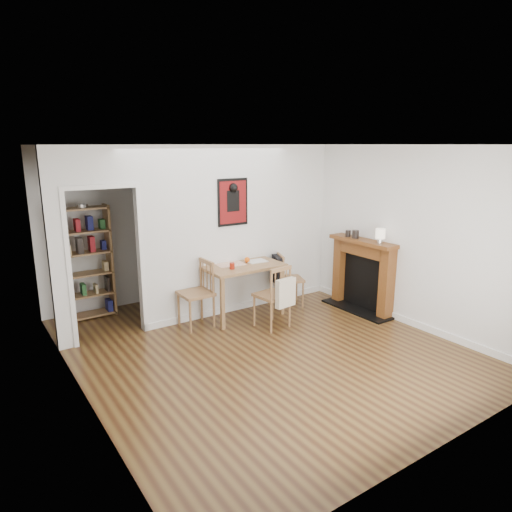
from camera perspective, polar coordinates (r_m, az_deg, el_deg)
ground at (r=6.17m, az=0.60°, el=-11.19°), size 5.20×5.20×0.00m
room_shell at (r=6.91m, az=-5.05°, el=2.83°), size 5.20×5.20×5.20m
dining_table at (r=6.99m, az=-1.76°, el=-1.85°), size 1.20×0.77×0.82m
chair_left at (r=6.69m, az=-7.55°, el=-4.76°), size 0.49×0.49×0.98m
chair_right at (r=7.53m, az=4.15°, el=-2.86°), size 0.61×0.57×0.88m
chair_front at (r=6.62m, az=2.09°, el=-4.98°), size 0.52×0.58×0.94m
bookshelf at (r=7.36m, az=-20.37°, el=-0.88°), size 0.73×0.29×1.72m
fireplace at (r=7.48m, az=13.22°, el=-2.01°), size 0.45×1.25×1.16m
red_glass at (r=6.71m, az=-3.01°, el=-1.24°), size 0.07×0.07×0.10m
orange_fruit at (r=7.08m, az=-1.12°, el=-0.47°), size 0.09×0.09×0.09m
placemat at (r=6.99m, az=-3.25°, el=-1.02°), size 0.46×0.36×0.00m
notebook at (r=7.14m, az=0.06°, el=-0.64°), size 0.32×0.24×0.02m
mantel_lamp at (r=7.02m, az=15.27°, el=2.60°), size 0.15×0.15×0.23m
ceramic_jar_a at (r=7.38m, az=12.33°, el=2.67°), size 0.11×0.11×0.13m
ceramic_jar_b at (r=7.49m, az=11.44°, el=2.78°), size 0.08×0.08×0.11m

